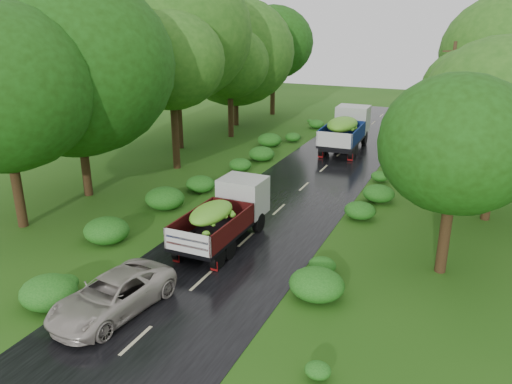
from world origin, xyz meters
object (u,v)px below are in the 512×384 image
Objects in this scene: truck_far at (347,128)px; utility_pole at (448,104)px; car at (112,295)px; truck_near at (226,212)px.

truck_far is 0.87× the size of utility_pole.
utility_pole is at bearing 76.55° from car.
truck_far is at bearing 156.62° from utility_pole.
truck_near is 0.83× the size of truck_far.
utility_pole is at bearing -14.73° from truck_far.
truck_far is (0.77, 17.98, 0.26)m from truck_near.
utility_pole is (8.50, 22.92, 3.43)m from car.
car is (-0.89, -6.53, -0.71)m from truck_near.
truck_far is at bearing 88.08° from truck_near.
utility_pole is (7.61, 16.39, 2.72)m from truck_near.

